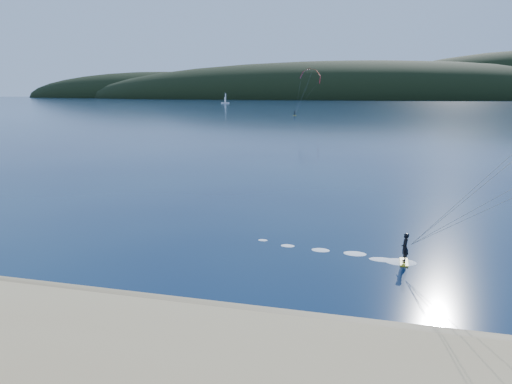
# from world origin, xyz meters

# --- Properties ---
(ground) EXTENTS (1800.00, 1800.00, 0.00)m
(ground) POSITION_xyz_m (0.00, 0.00, 0.00)
(ground) COLOR #071738
(ground) RESTS_ON ground
(wet_sand) EXTENTS (220.00, 2.50, 0.10)m
(wet_sand) POSITION_xyz_m (0.00, 4.50, 0.05)
(wet_sand) COLOR olive
(wet_sand) RESTS_ON ground
(headland) EXTENTS (1200.00, 310.00, 140.00)m
(headland) POSITION_xyz_m (0.63, 745.28, 0.00)
(headland) COLOR black
(headland) RESTS_ON ground
(kitesurfer_far) EXTENTS (12.93, 6.67, 19.03)m
(kitesurfer_far) POSITION_xyz_m (-21.56, 192.45, 15.63)
(kitesurfer_far) COLOR yellow
(kitesurfer_far) RESTS_ON ground
(sailboat) EXTENTS (7.23, 4.69, 10.37)m
(sailboat) POSITION_xyz_m (-127.64, 396.46, 0.76)
(sailboat) COLOR white
(sailboat) RESTS_ON ground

